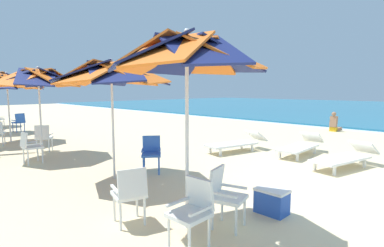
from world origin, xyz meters
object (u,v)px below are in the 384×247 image
Objects in this scene: beach_umbrella_3 at (7,82)px; sun_lounger_1 at (345,157)px; beach_umbrella_2 at (38,79)px; plastic_chair_2 at (130,192)px; beachgoer_seated at (335,125)px; plastic_chair_1 at (224,193)px; plastic_chair_3 at (151,152)px; beach_umbrella_1 at (111,74)px; sun_lounger_3 at (237,143)px; sun_lounger_2 at (301,146)px; plastic_chair_4 at (44,136)px; plastic_chair_7 at (19,121)px; plastic_chair_5 at (30,145)px; plastic_chair_0 at (193,209)px; cooler_box at (272,201)px; beach_umbrella_0 at (187,56)px.

beach_umbrella_3 is 1.17× the size of sun_lounger_1.
sun_lounger_1 is at bearing 36.34° from beach_umbrella_2.
beachgoer_seated is (-1.59, 12.30, -0.20)m from plastic_chair_2.
plastic_chair_3 is at bearing 161.97° from plastic_chair_1.
sun_lounger_3 is at bearing 88.12° from beach_umbrella_1.
sun_lounger_3 is (6.91, 4.66, -1.95)m from beach_umbrella_3.
plastic_chair_1 is at bearing -1.45° from beach_umbrella_1.
plastic_chair_2 is 0.39× the size of sun_lounger_1.
plastic_chair_4 is at bearing -137.61° from sun_lounger_2.
plastic_chair_7 is at bearing 170.66° from beach_umbrella_2.
beachgoer_seated reaches higher than plastic_chair_1.
plastic_chair_5 is 7.65m from sun_lounger_2.
plastic_chair_3 reaches higher than sun_lounger_3.
plastic_chair_0 is 0.33× the size of beach_umbrella_1.
beach_umbrella_3 is (-8.95, 0.63, 1.73)m from plastic_chair_2.
beachgoer_seated is (-2.58, 11.38, -0.20)m from plastic_chair_1.
plastic_chair_5 is 5.93m from sun_lounger_3.
beach_umbrella_1 is 3.03× the size of plastic_chair_7.
plastic_chair_5 reaches higher than sun_lounger_3.
sun_lounger_3 is (-0.02, 3.37, -0.22)m from plastic_chair_3.
plastic_chair_7 is 0.40× the size of sun_lounger_2.
plastic_chair_2 is at bearing -6.59° from beach_umbrella_2.
beach_umbrella_1 is 2.83× the size of beachgoer_seated.
beach_umbrella_1 reaches higher than cooler_box.
sun_lounger_1 is at bearing 6.08° from sun_lounger_3.
beach_umbrella_2 is at bearing -143.66° from sun_lounger_1.
plastic_chair_1 is 5.51m from sun_lounger_2.
plastic_chair_3 is at bearing -129.99° from sun_lounger_1.
beachgoer_seated is at bearing 100.74° from beach_umbrella_0.
plastic_chair_4 is at bearing 5.80° from beach_umbrella_3.
plastic_chair_5 is at bearing -172.13° from plastic_chair_1.
plastic_chair_3 is 0.94× the size of beachgoer_seated.
cooler_box is (12.97, 0.17, -0.30)m from plastic_chair_7.
plastic_chair_1 is 0.33× the size of beach_umbrella_2.
beach_umbrella_0 is 2.09m from plastic_chair_2.
beach_umbrella_2 is 5.25× the size of cooler_box.
beach_umbrella_0 is 5.55m from sun_lounger_1.
beachgoer_seated is at bearing 57.76° from beach_umbrella_3.
plastic_chair_5 and plastic_chair_7 have the same top height.
beach_umbrella_1 reaches higher than sun_lounger_2.
beach_umbrella_1 is 5.24× the size of cooler_box.
beach_umbrella_0 reaches higher than plastic_chair_2.
beach_umbrella_2 is at bearing -160.94° from plastic_chair_3.
beachgoer_seated reaches higher than sun_lounger_1.
plastic_chair_3 is 0.40× the size of sun_lounger_2.
beach_umbrella_2 reaches higher than plastic_chair_5.
sun_lounger_2 is at bearing 22.09° from plastic_chair_7.
plastic_chair_7 reaches higher than sun_lounger_2.
plastic_chair_0 is 0.39× the size of sun_lounger_1.
plastic_chair_7 is at bearing 176.73° from plastic_chair_1.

